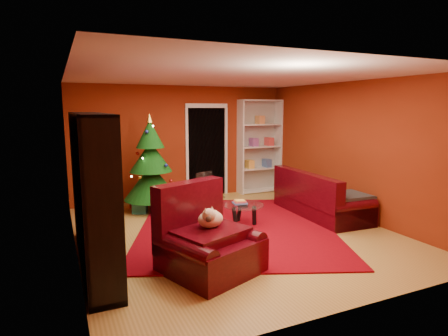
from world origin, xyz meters
name	(u,v)px	position (x,y,z in m)	size (l,w,h in m)	color
floor	(234,233)	(0.00, 0.00, -0.03)	(5.00, 5.50, 0.05)	#AB853C
ceiling	(234,74)	(0.00, 0.00, 2.62)	(5.00, 5.50, 0.05)	silver
wall_back	(182,143)	(0.00, 2.77, 1.30)	(5.00, 0.05, 2.60)	maroon
wall_left	(69,166)	(-2.52, 0.00, 1.30)	(0.05, 5.50, 2.60)	maroon
wall_right	(352,150)	(2.52, 0.00, 1.30)	(0.05, 5.50, 2.60)	maroon
doorway	(207,152)	(0.60, 2.73, 1.05)	(1.06, 0.60, 2.16)	black
rug	(235,227)	(0.14, 0.21, 0.01)	(3.30, 3.85, 0.02)	maroon
media_unit	(92,190)	(-2.27, -0.40, 1.02)	(0.41, 2.65, 2.03)	black
christmas_tree	(151,164)	(-0.94, 1.93, 0.97)	(1.13, 1.13, 2.00)	#0B3F0E
gift_box_teal	(140,206)	(-1.21, 1.86, 0.14)	(0.28, 0.28, 0.28)	#1F7870
gift_box_green	(167,209)	(-0.76, 1.48, 0.12)	(0.25, 0.25, 0.25)	#1B552E
gift_box_red	(136,202)	(-1.21, 2.33, 0.12)	(0.24, 0.24, 0.24)	maroon
white_bookshelf	(260,147)	(1.95, 2.57, 1.15)	(1.09, 0.39, 2.36)	white
armchair	(210,238)	(-0.95, -1.28, 0.46)	(1.17, 1.17, 0.91)	#34030A
dog	(211,219)	(-0.92, -1.22, 0.68)	(0.40, 0.30, 0.30)	beige
sofa	(321,193)	(2.02, 0.22, 0.45)	(2.08, 0.94, 0.89)	#34030A
coffee_table	(243,214)	(0.31, 0.27, 0.20)	(0.76, 0.76, 0.47)	gray
acrylic_chair	(211,197)	(-0.01, 1.02, 0.39)	(0.40, 0.44, 0.78)	#66605B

